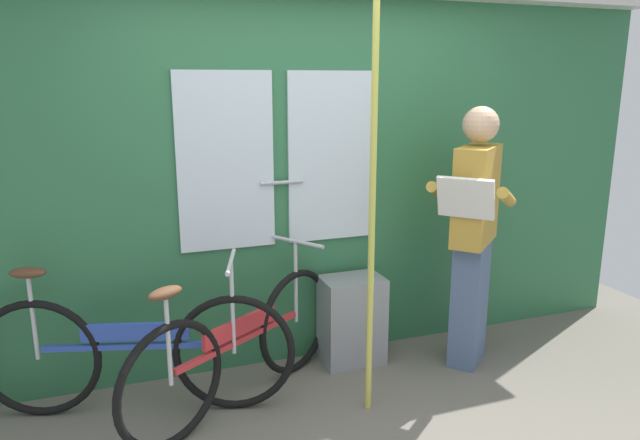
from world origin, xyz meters
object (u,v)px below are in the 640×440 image
(bicycle_leaning_behind, at_px, (240,346))
(passenger_reading_newspaper, at_px, (474,233))
(handrail_pole, at_px, (372,209))
(trash_bin_by_wall, at_px, (352,320))
(bicycle_near_door, at_px, (135,352))

(bicycle_leaning_behind, bearing_deg, passenger_reading_newspaper, -32.70)
(bicycle_leaning_behind, xyz_separation_m, handrail_pole, (0.69, -0.29, 0.83))
(handrail_pole, bearing_deg, trash_bin_by_wall, 76.59)
(bicycle_near_door, distance_m, bicycle_leaning_behind, 0.59)
(trash_bin_by_wall, height_order, handrail_pole, handrail_pole)
(bicycle_near_door, xyz_separation_m, bicycle_leaning_behind, (0.58, -0.11, -0.01))
(passenger_reading_newspaper, bearing_deg, bicycle_leaning_behind, -41.85)
(bicycle_near_door, distance_m, passenger_reading_newspaper, 2.21)
(bicycle_leaning_behind, distance_m, passenger_reading_newspaper, 1.66)
(bicycle_near_door, height_order, trash_bin_by_wall, bicycle_near_door)
(bicycle_leaning_behind, relative_size, trash_bin_by_wall, 2.43)
(bicycle_near_door, xyz_separation_m, handrail_pole, (1.27, -0.41, 0.82))
(bicycle_near_door, height_order, handrail_pole, handrail_pole)
(bicycle_near_door, xyz_separation_m, trash_bin_by_wall, (1.40, 0.16, -0.08))
(passenger_reading_newspaper, xyz_separation_m, handrail_pole, (-0.87, -0.30, 0.28))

